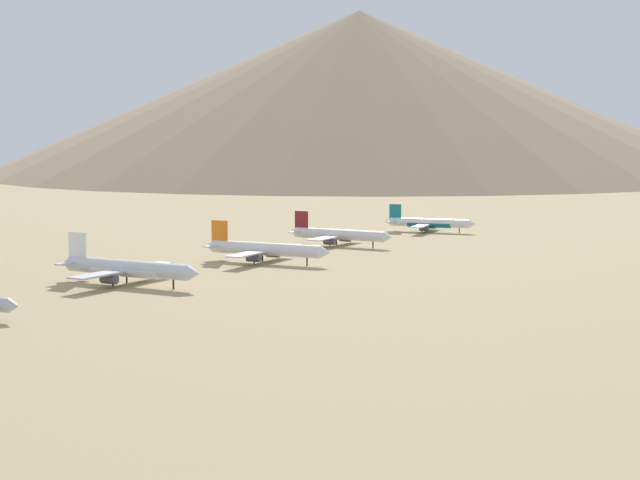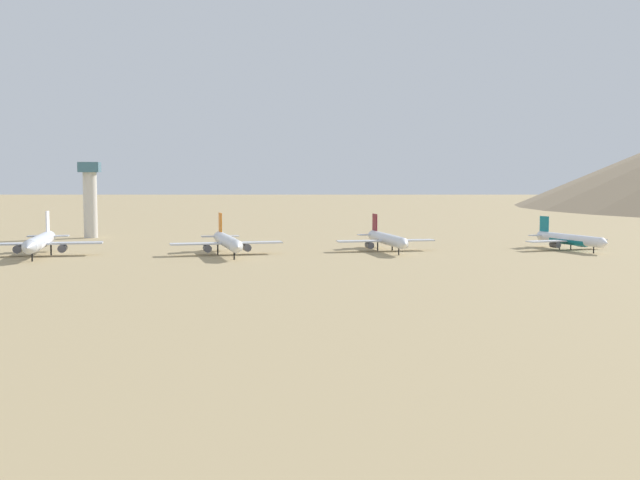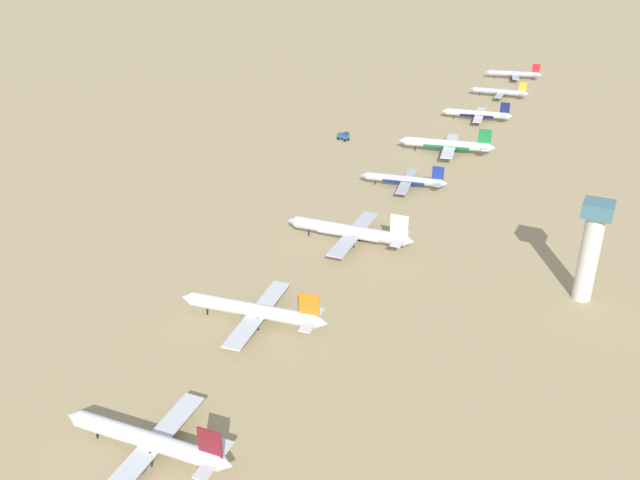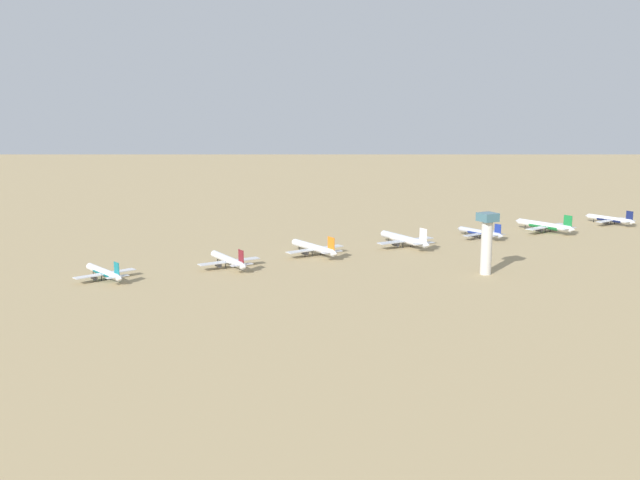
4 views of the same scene
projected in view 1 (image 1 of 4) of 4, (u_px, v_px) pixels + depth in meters
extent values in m
cone|color=#B2B7C1|center=(14.00, 306.00, 205.91)|extent=(2.91, 3.23, 2.84)
cylinder|color=silver|center=(128.00, 268.00, 253.79)|extent=(35.02, 6.09, 3.68)
cone|color=silver|center=(194.00, 273.00, 244.54)|extent=(3.34, 3.81, 3.60)
cone|color=silver|center=(67.00, 263.00, 262.95)|extent=(2.93, 3.49, 3.31)
cube|color=white|center=(77.00, 246.00, 260.80)|extent=(5.33, 0.71, 6.78)
cube|color=#B6BBC5|center=(76.00, 262.00, 261.49)|extent=(3.90, 11.80, 0.35)
cube|color=#B6BBC5|center=(123.00, 270.00, 254.57)|extent=(7.11, 33.17, 0.44)
cylinder|color=#4C4C54|center=(141.00, 273.00, 259.36)|extent=(4.21, 2.50, 2.23)
cylinder|color=#4C4C54|center=(109.00, 279.00, 249.30)|extent=(4.21, 2.50, 2.23)
cylinder|color=black|center=(173.00, 281.00, 247.57)|extent=(0.43, 0.43, 3.70)
cylinder|color=black|center=(127.00, 275.00, 257.39)|extent=(0.43, 0.43, 3.70)
cylinder|color=black|center=(113.00, 278.00, 253.02)|extent=(0.43, 0.43, 3.70)
cylinder|color=white|center=(128.00, 269.00, 253.82)|extent=(19.38, 5.01, 3.69)
cylinder|color=silver|center=(266.00, 249.00, 294.45)|extent=(33.12, 7.85, 3.48)
cone|color=silver|center=(325.00, 252.00, 286.72)|extent=(3.36, 3.77, 3.41)
cone|color=silver|center=(210.00, 246.00, 302.09)|extent=(2.96, 3.44, 3.13)
cube|color=orange|center=(220.00, 232.00, 300.24)|extent=(5.03, 0.99, 6.41)
cube|color=silver|center=(218.00, 245.00, 300.87)|extent=(4.37, 11.28, 0.33)
cube|color=silver|center=(261.00, 251.00, 295.10)|extent=(8.69, 31.45, 0.41)
cylinder|color=#4C4C54|center=(273.00, 254.00, 299.84)|extent=(4.09, 2.60, 2.11)
cylinder|color=#4C4C54|center=(254.00, 258.00, 290.00)|extent=(4.09, 2.60, 2.11)
cylinder|color=black|center=(307.00, 259.00, 289.27)|extent=(0.40, 0.40, 3.50)
cylinder|color=black|center=(262.00, 255.00, 297.79)|extent=(0.40, 0.40, 3.50)
cylinder|color=black|center=(254.00, 257.00, 293.52)|extent=(0.40, 0.40, 3.50)
cylinder|color=silver|center=(339.00, 234.00, 335.99)|extent=(30.87, 5.54, 3.24)
cone|color=silver|center=(388.00, 237.00, 327.92)|extent=(2.96, 3.37, 3.18)
cone|color=silver|center=(293.00, 232.00, 343.98)|extent=(2.60, 3.09, 2.92)
cube|color=maroon|center=(301.00, 220.00, 342.10)|extent=(4.70, 0.65, 5.97)
cube|color=silver|center=(300.00, 231.00, 342.71)|extent=(3.49, 10.41, 0.31)
cube|color=silver|center=(336.00, 236.00, 336.67)|extent=(6.43, 29.25, 0.38)
cylinder|color=#4C4C54|center=(345.00, 238.00, 340.91)|extent=(3.72, 2.23, 1.96)
cylinder|color=#4C4C54|center=(330.00, 242.00, 332.01)|extent=(3.72, 2.23, 1.96)
cylinder|color=black|center=(373.00, 243.00, 330.56)|extent=(0.38, 0.38, 3.26)
cylinder|color=black|center=(336.00, 240.00, 339.16)|extent=(0.38, 0.38, 3.26)
cylinder|color=black|center=(330.00, 241.00, 335.30)|extent=(0.38, 0.38, 3.26)
cylinder|color=white|center=(429.00, 223.00, 379.78)|extent=(28.13, 9.36, 2.98)
cone|color=white|center=(472.00, 224.00, 374.54)|extent=(3.11, 3.41, 2.92)
cone|color=white|center=(388.00, 221.00, 384.97)|extent=(2.75, 3.11, 2.68)
cube|color=#14727F|center=(395.00, 212.00, 383.64)|extent=(4.26, 1.25, 5.48)
cube|color=silver|center=(394.00, 221.00, 384.14)|extent=(4.59, 9.72, 0.28)
cube|color=silver|center=(426.00, 224.00, 380.24)|extent=(9.91, 26.82, 0.35)
cylinder|color=#4C4C54|center=(431.00, 226.00, 384.53)|extent=(3.61, 2.51, 1.80)
cylinder|color=#4C4C54|center=(424.00, 228.00, 375.75)|extent=(3.61, 2.51, 1.80)
cylinder|color=black|center=(459.00, 229.00, 376.31)|extent=(0.34, 0.34, 2.99)
cylinder|color=black|center=(425.00, 227.00, 382.54)|extent=(0.34, 0.34, 2.99)
cylinder|color=black|center=(422.00, 228.00, 378.74)|extent=(0.34, 0.34, 2.99)
cylinder|color=#14727F|center=(429.00, 223.00, 379.80)|extent=(15.78, 6.46, 2.98)
cone|color=#8C775B|center=(359.00, 92.00, 846.36)|extent=(576.35, 576.35, 125.75)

